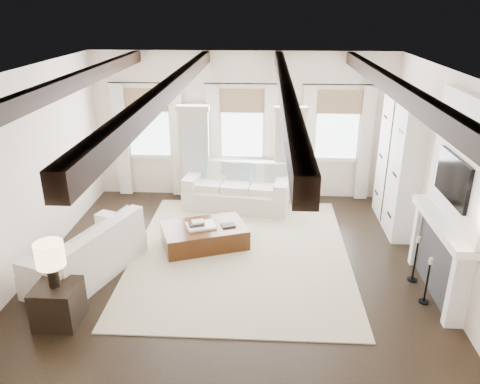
# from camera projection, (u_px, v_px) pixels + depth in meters

# --- Properties ---
(ground) EXTENTS (7.50, 7.50, 0.00)m
(ground) POSITION_uv_depth(u_px,v_px,m) (230.00, 285.00, 7.34)
(ground) COLOR black
(ground) RESTS_ON ground
(room_shell) EXTENTS (6.54, 7.54, 3.22)m
(room_shell) POSITION_uv_depth(u_px,v_px,m) (280.00, 154.00, 7.42)
(room_shell) COLOR white
(room_shell) RESTS_ON ground
(area_rug) EXTENTS (3.75, 4.56, 0.02)m
(area_rug) POSITION_uv_depth(u_px,v_px,m) (241.00, 253.00, 8.26)
(area_rug) COLOR #C1B799
(area_rug) RESTS_ON ground
(sofa_back) EXTENTS (2.31, 1.28, 0.94)m
(sofa_back) POSITION_uv_depth(u_px,v_px,m) (238.00, 189.00, 10.09)
(sofa_back) COLOR silver
(sofa_back) RESTS_ON ground
(sofa_left) EXTENTS (1.56, 2.24, 0.88)m
(sofa_left) POSITION_uv_depth(u_px,v_px,m) (90.00, 255.00, 7.51)
(sofa_left) COLOR silver
(sofa_left) RESTS_ON ground
(ottoman) EXTENTS (1.69, 1.36, 0.38)m
(ottoman) POSITION_uv_depth(u_px,v_px,m) (204.00, 236.00, 8.47)
(ottoman) COLOR black
(ottoman) RESTS_ON ground
(tray) EXTENTS (0.60, 0.53, 0.04)m
(tray) POSITION_uv_depth(u_px,v_px,m) (201.00, 226.00, 8.38)
(tray) COLOR white
(tray) RESTS_ON ottoman
(book_lower) EXTENTS (0.31, 0.28, 0.04)m
(book_lower) POSITION_uv_depth(u_px,v_px,m) (196.00, 224.00, 8.35)
(book_lower) COLOR #262628
(book_lower) RESTS_ON tray
(book_upper) EXTENTS (0.27, 0.24, 0.03)m
(book_upper) POSITION_uv_depth(u_px,v_px,m) (198.00, 222.00, 8.36)
(book_upper) COLOR beige
(book_upper) RESTS_ON book_lower
(book_loose) EXTENTS (0.29, 0.25, 0.03)m
(book_loose) POSITION_uv_depth(u_px,v_px,m) (228.00, 225.00, 8.40)
(book_loose) COLOR #262628
(book_loose) RESTS_ON ottoman
(side_table_front) EXTENTS (0.58, 0.58, 0.58)m
(side_table_front) POSITION_uv_depth(u_px,v_px,m) (58.00, 304.00, 6.40)
(side_table_front) COLOR black
(side_table_front) RESTS_ON ground
(lamp_front) EXTENTS (0.38, 0.38, 0.65)m
(lamp_front) POSITION_uv_depth(u_px,v_px,m) (50.00, 257.00, 6.12)
(lamp_front) COLOR black
(lamp_front) RESTS_ON side_table_front
(side_table_back) EXTENTS (0.38, 0.38, 0.56)m
(side_table_back) POSITION_uv_depth(u_px,v_px,m) (185.00, 181.00, 10.82)
(side_table_back) COLOR black
(side_table_back) RESTS_ON ground
(lamp_back) EXTENTS (0.34, 0.34, 0.58)m
(lamp_back) POSITION_uv_depth(u_px,v_px,m) (184.00, 153.00, 10.56)
(lamp_back) COLOR black
(lamp_back) RESTS_ON side_table_back
(candlestick_near) EXTENTS (0.15, 0.15, 0.75)m
(candlestick_near) POSITION_uv_depth(u_px,v_px,m) (427.00, 284.00, 6.81)
(candlestick_near) COLOR black
(candlestick_near) RESTS_ON ground
(candlestick_far) EXTENTS (0.16, 0.16, 0.78)m
(candlestick_far) POSITION_uv_depth(u_px,v_px,m) (415.00, 262.00, 7.36)
(candlestick_far) COLOR black
(candlestick_far) RESTS_ON ground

